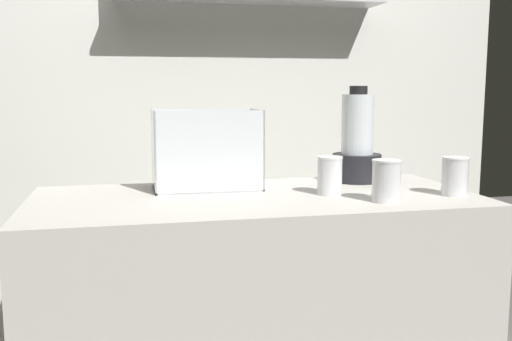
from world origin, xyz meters
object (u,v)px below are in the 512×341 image
Objects in this scene: carrot_display_bin at (205,163)px; juice_cup_pomegranate_far_left at (330,178)px; blender_pitcher at (357,146)px; juice_cup_carrot_middle at (455,178)px; juice_cup_pomegranate_left at (386,182)px.

carrot_display_bin is 2.91× the size of juice_cup_pomegranate_far_left.
blender_pitcher is 0.39m from juice_cup_carrot_middle.
juice_cup_pomegranate_left reaches higher than juice_cup_pomegranate_far_left.
juice_cup_pomegranate_far_left is at bearing 165.45° from juice_cup_carrot_middle.
juice_cup_pomegranate_left is at bearing -35.04° from carrot_display_bin.
blender_pitcher is 2.82× the size of juice_cup_carrot_middle.
juice_cup_pomegranate_left is at bearing -169.14° from juice_cup_carrot_middle.
juice_cup_pomegranate_left reaches higher than juice_cup_carrot_middle.
juice_cup_pomegranate_far_left is at bearing 130.05° from juice_cup_pomegranate_left.
juice_cup_carrot_middle is (0.75, -0.30, -0.03)m from carrot_display_bin.
juice_cup_pomegranate_far_left is 0.19m from juice_cup_pomegranate_left.
juice_cup_carrot_middle is (0.26, 0.05, -0.00)m from juice_cup_pomegranate_left.
blender_pitcher reaches higher than juice_cup_pomegranate_far_left.
juice_cup_pomegranate_far_left is 1.00× the size of juice_cup_carrot_middle.
juice_cup_pomegranate_left is at bearing -49.95° from juice_cup_pomegranate_far_left.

